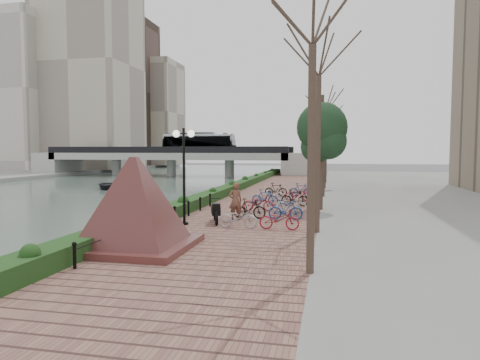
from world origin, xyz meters
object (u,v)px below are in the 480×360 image
(motorcycle, at_px, (216,211))
(boat, at_px, (107,185))
(granite_monument, at_px, (135,202))
(lamppost, at_px, (184,154))
(pedestrian, at_px, (235,201))

(motorcycle, distance_m, boat, 25.88)
(granite_monument, height_order, motorcycle, granite_monument)
(lamppost, bearing_deg, motorcycle, 32.40)
(granite_monument, bearing_deg, pedestrian, 72.72)
(lamppost, xyz_separation_m, motorcycle, (1.26, 0.80, -2.64))
(lamppost, distance_m, pedestrian, 3.52)
(granite_monument, relative_size, boat, 1.60)
(granite_monument, distance_m, motorcycle, 5.88)
(granite_monument, bearing_deg, lamppost, 89.03)
(granite_monument, relative_size, lamppost, 1.38)
(motorcycle, relative_size, pedestrian, 0.97)
(motorcycle, bearing_deg, lamppost, -166.03)
(motorcycle, xyz_separation_m, pedestrian, (0.72, 1.01, 0.36))
(lamppost, bearing_deg, pedestrian, 42.39)
(granite_monument, bearing_deg, boat, 121.04)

